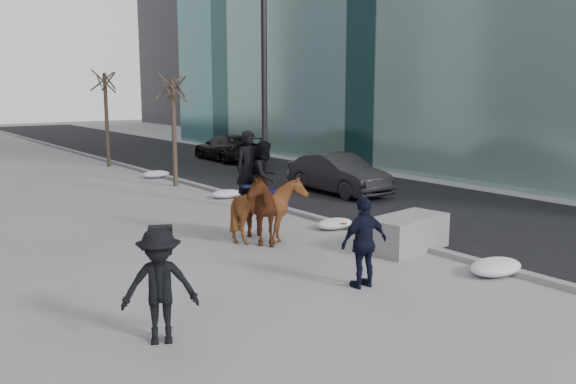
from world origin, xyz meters
TOP-DOWN VIEW (x-y plane):
  - ground at (0.00, 0.00)m, footprint 120.00×120.00m
  - road at (7.00, 10.00)m, footprint 8.00×90.00m
  - curb at (3.00, 10.00)m, footprint 0.25×90.00m
  - planter at (2.66, 0.11)m, footprint 2.15×1.29m
  - car_near at (6.42, 6.96)m, footprint 1.58×4.36m
  - car_far at (8.24, 17.99)m, footprint 2.17×4.84m
  - tree_near at (2.40, 11.92)m, footprint 1.20×1.20m
  - tree_far at (2.40, 19.27)m, footprint 1.20×1.20m
  - mounted_left at (0.15, 2.89)m, footprint 1.44×2.29m
  - mounted_right at (0.39, 2.55)m, footprint 1.71×1.82m
  - feeder at (-0.02, -1.29)m, footprint 1.06×0.90m
  - camera_crew at (-4.24, -1.41)m, footprint 1.30×1.07m
  - lamppost at (2.60, 5.83)m, footprint 0.25×2.03m
  - snow_piles at (2.70, 5.36)m, footprint 1.29×17.54m

SIDE VIEW (x-z plane):
  - ground at x=0.00m, z-range 0.00..0.00m
  - road at x=7.00m, z-range 0.00..0.01m
  - curb at x=3.00m, z-range 0.00..0.12m
  - snow_piles at x=2.70m, z-range -0.01..0.31m
  - planter at x=2.66m, z-range 0.00..0.81m
  - car_far at x=8.24m, z-range 0.00..1.38m
  - car_near at x=6.42m, z-range 0.00..1.43m
  - feeder at x=-0.02m, z-range 0.00..1.76m
  - camera_crew at x=-4.24m, z-range 0.01..1.76m
  - mounted_right at x=0.39m, z-range -0.25..2.26m
  - mounted_left at x=0.15m, z-range -0.35..2.39m
  - tree_near at x=2.40m, z-range 0.00..4.60m
  - tree_far at x=2.40m, z-range 0.00..4.95m
  - lamppost at x=2.60m, z-range 0.45..9.54m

